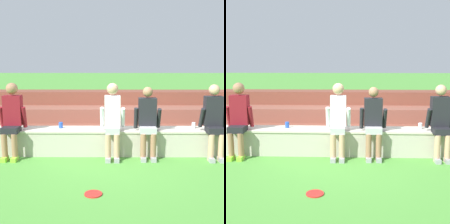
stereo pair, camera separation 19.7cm
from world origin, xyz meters
TOP-DOWN VIEW (x-y plane):
  - ground_plane at (0.00, 0.00)m, footprint 80.00×80.00m
  - stone_seating_wall at (0.00, 0.25)m, footprint 8.32×0.54m
  - brick_bleachers at (0.00, 2.19)m, footprint 10.94×2.25m
  - person_left_of_center at (-2.06, 0.02)m, footprint 0.53×0.57m
  - person_center at (-0.08, 0.00)m, footprint 0.49×0.58m
  - person_right_of_center at (0.61, 0.00)m, footprint 0.53×0.51m
  - person_far_right at (1.90, -0.00)m, footprint 0.53×0.55m
  - plastic_cup_left_end at (1.58, 0.29)m, footprint 0.08×0.08m
  - plastic_cup_middle at (-1.15, 0.30)m, footprint 0.08×0.08m
  - frisbee at (-0.35, -1.70)m, footprint 0.26×0.26m

SIDE VIEW (x-z plane):
  - ground_plane at x=0.00m, z-range 0.00..0.00m
  - frisbee at x=-0.35m, z-range 0.00..0.02m
  - stone_seating_wall at x=0.00m, z-range 0.02..0.55m
  - brick_bleachers at x=0.00m, z-range -0.12..0.94m
  - plastic_cup_middle at x=-1.15m, z-range 0.53..0.65m
  - plastic_cup_left_end at x=1.58m, z-range 0.53..0.65m
  - person_right_of_center at x=0.61m, z-range 0.05..1.45m
  - person_far_right at x=1.90m, z-range 0.05..1.50m
  - person_center at x=-0.08m, z-range 0.05..1.53m
  - person_left_of_center at x=-2.06m, z-range 0.06..1.54m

